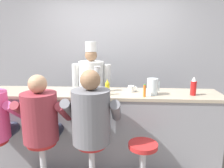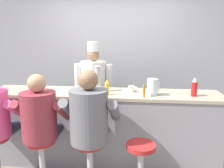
{
  "view_description": "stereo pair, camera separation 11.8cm",
  "coord_description": "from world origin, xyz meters",
  "px_view_note": "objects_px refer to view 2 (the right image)",
  "views": [
    {
      "loc": [
        0.33,
        -2.55,
        1.75
      ],
      "look_at": [
        0.14,
        0.26,
        1.15
      ],
      "focal_mm": 35.0,
      "sensor_mm": 36.0,
      "label": 1
    },
    {
      "loc": [
        0.45,
        -2.54,
        1.75
      ],
      "look_at": [
        0.14,
        0.26,
        1.15
      ],
      "focal_mm": 35.0,
      "sensor_mm": 36.0,
      "label": 2
    }
  ],
  "objects_px": {
    "diner_seated_grey": "(90,118)",
    "empty_stool_round": "(141,160)",
    "coffee_mug_white": "(132,89)",
    "cook_in_whites_near": "(94,87)",
    "ketchup_bottle_red": "(194,87)",
    "hot_sauce_bottle_orange": "(144,91)",
    "mustard_bottle_yellow": "(107,88)",
    "water_pitcher_clear": "(152,87)",
    "diner_seated_maroon": "(41,119)",
    "cup_stack_steel": "(98,79)",
    "breakfast_plate": "(35,91)"
  },
  "relations": [
    {
      "from": "hot_sauce_bottle_orange",
      "to": "cook_in_whites_near",
      "type": "height_order",
      "value": "cook_in_whites_near"
    },
    {
      "from": "diner_seated_maroon",
      "to": "empty_stool_round",
      "type": "xyz_separation_m",
      "value": [
        1.15,
        -0.03,
        -0.43
      ]
    },
    {
      "from": "ketchup_bottle_red",
      "to": "hot_sauce_bottle_orange",
      "type": "bearing_deg",
      "value": -168.92
    },
    {
      "from": "mustard_bottle_yellow",
      "to": "ketchup_bottle_red",
      "type": "bearing_deg",
      "value": 2.89
    },
    {
      "from": "cup_stack_steel",
      "to": "diner_seated_grey",
      "type": "xyz_separation_m",
      "value": [
        0.01,
        -0.59,
        -0.34
      ]
    },
    {
      "from": "ketchup_bottle_red",
      "to": "mustard_bottle_yellow",
      "type": "distance_m",
      "value": 1.09
    },
    {
      "from": "water_pitcher_clear",
      "to": "diner_seated_grey",
      "type": "relative_size",
      "value": 0.15
    },
    {
      "from": "hot_sauce_bottle_orange",
      "to": "diner_seated_maroon",
      "type": "relative_size",
      "value": 0.12
    },
    {
      "from": "hot_sauce_bottle_orange",
      "to": "diner_seated_grey",
      "type": "height_order",
      "value": "diner_seated_grey"
    },
    {
      "from": "hot_sauce_bottle_orange",
      "to": "cook_in_whites_near",
      "type": "bearing_deg",
      "value": 130.51
    },
    {
      "from": "coffee_mug_white",
      "to": "cook_in_whites_near",
      "type": "distance_m",
      "value": 0.98
    },
    {
      "from": "coffee_mug_white",
      "to": "water_pitcher_clear",
      "type": "bearing_deg",
      "value": -26.04
    },
    {
      "from": "breakfast_plate",
      "to": "diner_seated_grey",
      "type": "height_order",
      "value": "diner_seated_grey"
    },
    {
      "from": "water_pitcher_clear",
      "to": "diner_seated_maroon",
      "type": "relative_size",
      "value": 0.16
    },
    {
      "from": "cup_stack_steel",
      "to": "diner_seated_grey",
      "type": "relative_size",
      "value": 0.24
    },
    {
      "from": "cook_in_whites_near",
      "to": "mustard_bottle_yellow",
      "type": "bearing_deg",
      "value": -68.6
    },
    {
      "from": "mustard_bottle_yellow",
      "to": "water_pitcher_clear",
      "type": "height_order",
      "value": "water_pitcher_clear"
    },
    {
      "from": "ketchup_bottle_red",
      "to": "coffee_mug_white",
      "type": "height_order",
      "value": "ketchup_bottle_red"
    },
    {
      "from": "diner_seated_grey",
      "to": "diner_seated_maroon",
      "type": "bearing_deg",
      "value": -179.69
    },
    {
      "from": "diner_seated_grey",
      "to": "cook_in_whites_near",
      "type": "relative_size",
      "value": 0.84
    },
    {
      "from": "mustard_bottle_yellow",
      "to": "empty_stool_round",
      "type": "relative_size",
      "value": 0.34
    },
    {
      "from": "diner_seated_grey",
      "to": "empty_stool_round",
      "type": "relative_size",
      "value": 2.37
    },
    {
      "from": "breakfast_plate",
      "to": "diner_seated_maroon",
      "type": "height_order",
      "value": "diner_seated_maroon"
    },
    {
      "from": "hot_sauce_bottle_orange",
      "to": "breakfast_plate",
      "type": "bearing_deg",
      "value": 176.0
    },
    {
      "from": "hot_sauce_bottle_orange",
      "to": "cup_stack_steel",
      "type": "bearing_deg",
      "value": 159.26
    },
    {
      "from": "diner_seated_grey",
      "to": "cup_stack_steel",
      "type": "bearing_deg",
      "value": 90.66
    },
    {
      "from": "cook_in_whites_near",
      "to": "empty_stool_round",
      "type": "bearing_deg",
      "value": -59.78
    },
    {
      "from": "diner_seated_maroon",
      "to": "cook_in_whites_near",
      "type": "distance_m",
      "value": 1.37
    },
    {
      "from": "hot_sauce_bottle_orange",
      "to": "diner_seated_grey",
      "type": "distance_m",
      "value": 0.75
    },
    {
      "from": "diner_seated_grey",
      "to": "hot_sauce_bottle_orange",
      "type": "bearing_deg",
      "value": 30.3
    },
    {
      "from": "hot_sauce_bottle_orange",
      "to": "breakfast_plate",
      "type": "height_order",
      "value": "hot_sauce_bottle_orange"
    },
    {
      "from": "water_pitcher_clear",
      "to": "diner_seated_maroon",
      "type": "height_order",
      "value": "diner_seated_maroon"
    },
    {
      "from": "coffee_mug_white",
      "to": "diner_seated_maroon",
      "type": "bearing_deg",
      "value": -149.76
    },
    {
      "from": "cup_stack_steel",
      "to": "cook_in_whites_near",
      "type": "height_order",
      "value": "cook_in_whites_near"
    },
    {
      "from": "coffee_mug_white",
      "to": "empty_stool_round",
      "type": "bearing_deg",
      "value": -78.87
    },
    {
      "from": "water_pitcher_clear",
      "to": "coffee_mug_white",
      "type": "relative_size",
      "value": 1.61
    },
    {
      "from": "mustard_bottle_yellow",
      "to": "diner_seated_maroon",
      "type": "distance_m",
      "value": 0.88
    },
    {
      "from": "mustard_bottle_yellow",
      "to": "coffee_mug_white",
      "type": "height_order",
      "value": "mustard_bottle_yellow"
    },
    {
      "from": "cook_in_whites_near",
      "to": "coffee_mug_white",
      "type": "bearing_deg",
      "value": -47.23
    },
    {
      "from": "coffee_mug_white",
      "to": "diner_seated_maroon",
      "type": "relative_size",
      "value": 0.1
    },
    {
      "from": "coffee_mug_white",
      "to": "breakfast_plate",
      "type": "bearing_deg",
      "value": -173.87
    },
    {
      "from": "diner_seated_grey",
      "to": "mustard_bottle_yellow",
      "type": "bearing_deg",
      "value": 71.64
    },
    {
      "from": "breakfast_plate",
      "to": "diner_seated_grey",
      "type": "bearing_deg",
      "value": -28.35
    },
    {
      "from": "diner_seated_maroon",
      "to": "diner_seated_grey",
      "type": "bearing_deg",
      "value": 0.31
    },
    {
      "from": "hot_sauce_bottle_orange",
      "to": "diner_seated_grey",
      "type": "bearing_deg",
      "value": -149.7
    },
    {
      "from": "coffee_mug_white",
      "to": "diner_seated_grey",
      "type": "height_order",
      "value": "diner_seated_grey"
    },
    {
      "from": "ketchup_bottle_red",
      "to": "empty_stool_round",
      "type": "bearing_deg",
      "value": -141.89
    },
    {
      "from": "breakfast_plate",
      "to": "empty_stool_round",
      "type": "relative_size",
      "value": 0.37
    },
    {
      "from": "diner_seated_maroon",
      "to": "empty_stool_round",
      "type": "relative_size",
      "value": 2.27
    },
    {
      "from": "mustard_bottle_yellow",
      "to": "diner_seated_grey",
      "type": "relative_size",
      "value": 0.14
    }
  ]
}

